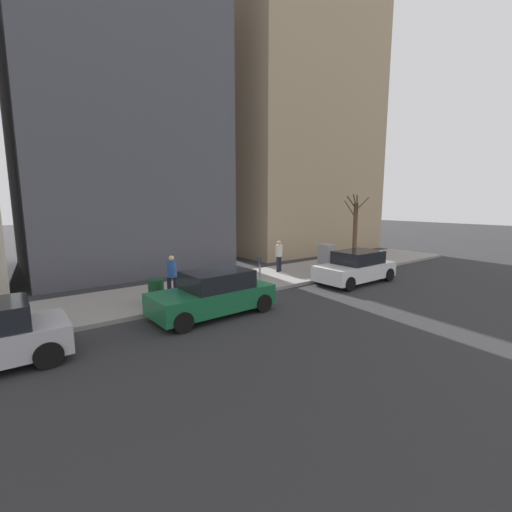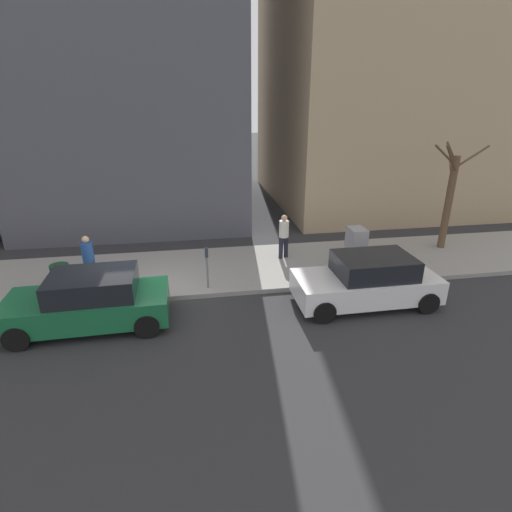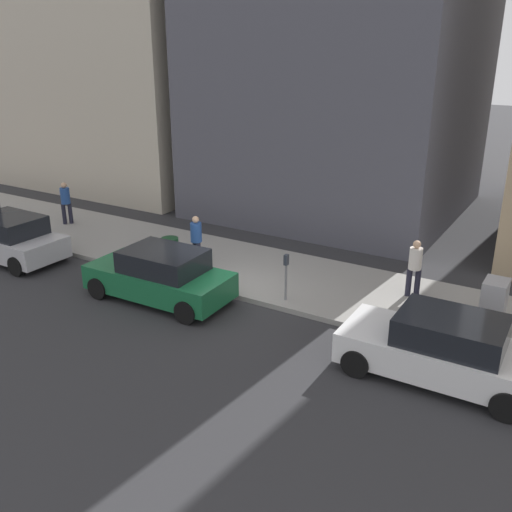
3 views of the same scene
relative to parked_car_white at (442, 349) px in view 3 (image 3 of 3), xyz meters
name	(u,v)px [view 3 (image 3 of 3)]	position (x,y,z in m)	size (l,w,h in m)	color
ground_plane	(218,295)	(1.09, 6.66, -0.74)	(120.00, 120.00, 0.00)	#2B2B2D
sidewalk	(253,270)	(3.09, 6.66, -0.66)	(4.00, 36.00, 0.15)	gray
parked_car_white	(442,349)	(0.00, 0.00, 0.00)	(1.95, 4.21, 1.52)	white
parked_car_green	(160,276)	(0.02, 7.85, 0.00)	(2.01, 4.24, 1.52)	#196038
parked_car_silver	(8,238)	(-0.11, 14.37, 0.00)	(1.97, 4.22, 1.52)	#B7B7BC
parking_meter	(286,272)	(1.54, 4.65, 0.24)	(0.14, 0.10, 1.35)	slate
utility_box	(493,308)	(2.39, -0.61, 0.11)	(0.83, 0.61, 1.43)	#A8A399
trash_bin	(170,251)	(1.99, 9.12, -0.14)	(0.56, 0.56, 0.90)	#14381E
pedestrian_near_meter	(415,265)	(3.65, 1.70, 0.35)	(0.36, 0.38, 1.66)	#1E1E2D
pedestrian_midblock	(196,238)	(2.36, 8.33, 0.35)	(0.36, 0.37, 1.66)	#1E1E2D
pedestrian_far_corner	(66,201)	(3.34, 15.42, 0.35)	(0.36, 0.36, 1.66)	#1E1E2D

